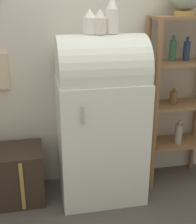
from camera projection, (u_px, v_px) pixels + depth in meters
name	position (u px, v px, depth m)	size (l,w,h in m)	color
ground_plane	(107.00, 208.00, 2.68)	(12.00, 12.00, 0.00)	#4C4742
wall_back	(93.00, 40.00, 2.74)	(7.00, 0.09, 2.70)	beige
refrigerator	(101.00, 117.00, 2.66)	(0.72, 0.61, 1.44)	silver
shelf_unit	(179.00, 94.00, 2.85)	(0.60, 0.33, 1.56)	olive
vase_left	(90.00, 22.00, 2.38)	(0.10, 0.10, 0.19)	white
vase_center	(100.00, 22.00, 2.38)	(0.11, 0.11, 0.19)	silver
vase_right	(112.00, 16.00, 2.39)	(0.10, 0.10, 0.28)	white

